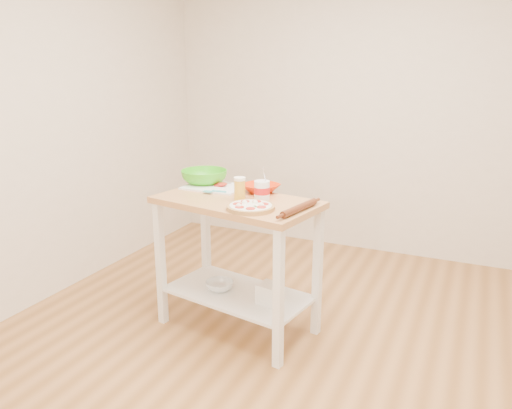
{
  "coord_description": "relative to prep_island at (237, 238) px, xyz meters",
  "views": [
    {
      "loc": [
        0.91,
        -2.33,
        1.72
      ],
      "look_at": [
        -0.37,
        0.45,
        0.86
      ],
      "focal_mm": 35.0,
      "sensor_mm": 36.0,
      "label": 1
    }
  ],
  "objects": [
    {
      "name": "room_shell",
      "position": [
        0.47,
        -0.38,
        0.71
      ],
      "size": [
        4.04,
        4.54,
        2.74
      ],
      "color": "#A8733E",
      "rests_on": "ground"
    },
    {
      "name": "prep_island",
      "position": [
        0.0,
        0.0,
        0.0
      ],
      "size": [
        1.11,
        0.73,
        0.9
      ],
      "rotation": [
        0.0,
        0.0,
        -0.18
      ],
      "color": "tan",
      "rests_on": "ground"
    },
    {
      "name": "pizza",
      "position": [
        0.18,
        -0.17,
        0.28
      ],
      "size": [
        0.28,
        0.28,
        0.05
      ],
      "rotation": [
        0.0,
        0.0,
        -0.52
      ],
      "color": "tan",
      "rests_on": "prep_island"
    },
    {
      "name": "cutting_board",
      "position": [
        -0.28,
        0.22,
        0.27
      ],
      "size": [
        0.4,
        0.3,
        0.04
      ],
      "rotation": [
        0.0,
        0.0,
        -0.0
      ],
      "color": "white",
      "rests_on": "prep_island"
    },
    {
      "name": "spatula",
      "position": [
        -0.2,
        0.06,
        0.28
      ],
      "size": [
        0.15,
        0.06,
        0.01
      ],
      "rotation": [
        0.0,
        0.0,
        0.09
      ],
      "color": "#41B4B9",
      "rests_on": "cutting_board"
    },
    {
      "name": "knife",
      "position": [
        -0.37,
        0.27,
        0.28
      ],
      "size": [
        0.26,
        0.1,
        0.01
      ],
      "rotation": [
        0.0,
        0.0,
        0.27
      ],
      "color": "silver",
      "rests_on": "cutting_board"
    },
    {
      "name": "orange_bowl",
      "position": [
        0.06,
        0.23,
        0.29
      ],
      "size": [
        0.3,
        0.3,
        0.06
      ],
      "primitive_type": "imported",
      "rotation": [
        0.0,
        0.0,
        -0.34
      ],
      "color": "red",
      "rests_on": "prep_island"
    },
    {
      "name": "green_bowl",
      "position": [
        -0.4,
        0.28,
        0.31
      ],
      "size": [
        0.4,
        0.4,
        0.1
      ],
      "primitive_type": "imported",
      "rotation": [
        0.0,
        0.0,
        -0.29
      ],
      "color": "green",
      "rests_on": "prep_island"
    },
    {
      "name": "beer_pint",
      "position": [
        0.03,
        -0.01,
        0.33
      ],
      "size": [
        0.07,
        0.07,
        0.15
      ],
      "color": "gold",
      "rests_on": "prep_island"
    },
    {
      "name": "yogurt_tub",
      "position": [
        0.15,
        0.06,
        0.32
      ],
      "size": [
        0.1,
        0.1,
        0.21
      ],
      "color": "white",
      "rests_on": "prep_island"
    },
    {
      "name": "rolling_pin",
      "position": [
        0.45,
        -0.1,
        0.28
      ],
      "size": [
        0.11,
        0.36,
        0.04
      ],
      "primitive_type": "cylinder",
      "rotation": [
        1.57,
        0.0,
        -0.19
      ],
      "color": "#5E2B15",
      "rests_on": "prep_island"
    },
    {
      "name": "shelf_glass_bowl",
      "position": [
        -0.13,
        -0.02,
        -0.35
      ],
      "size": [
        0.22,
        0.22,
        0.06
      ],
      "primitive_type": "imported",
      "rotation": [
        0.0,
        0.0,
        0.19
      ],
      "color": "silver",
      "rests_on": "prep_island"
    },
    {
      "name": "shelf_bin",
      "position": [
        0.25,
        -0.06,
        -0.32
      ],
      "size": [
        0.15,
        0.15,
        0.13
      ],
      "primitive_type": "cube",
      "rotation": [
        0.0,
        0.0,
        -0.18
      ],
      "color": "white",
      "rests_on": "prep_island"
    }
  ]
}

